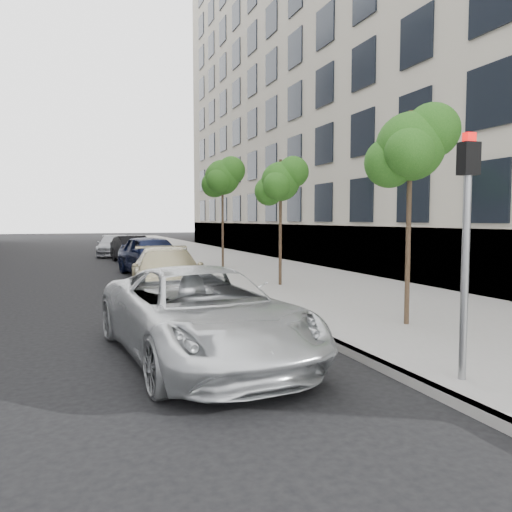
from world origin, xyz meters
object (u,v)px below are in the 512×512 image
suv (167,273)px  sedan_rear (113,246)px  tree_far (223,177)px  sedan_black (133,249)px  tree_mid (281,182)px  signal_pole (466,227)px  sedan_blue (152,255)px  minivan (201,314)px  tree_near (411,147)px

suv → sedan_rear: 17.35m
tree_far → sedan_black: tree_far is taller
tree_mid → tree_far: 6.53m
signal_pole → sedan_rear: bearing=96.9°
sedan_blue → sedan_black: size_ratio=1.14×
sedan_blue → sedan_rear: (-0.61, 11.55, -0.17)m
signal_pole → minivan: size_ratio=0.61×
tree_near → suv: (-3.77, 6.10, -2.98)m
suv → tree_far: bearing=67.1°
minivan → suv: minivan is taller
signal_pole → sedan_rear: 26.77m
signal_pole → sedan_blue: bearing=98.5°
sedan_rear → signal_pole: bearing=-77.8°
suv → sedan_blue: sedan_blue is taller
signal_pole → sedan_black: signal_pole is taller
tree_mid → suv: size_ratio=0.84×
tree_near → sedan_black: (-3.33, 18.51, -3.00)m
sedan_blue → suv: bearing=-102.8°
sedan_black → sedan_rear: bearing=88.9°
minivan → sedan_rear: size_ratio=1.19×
tree_far → tree_mid: bearing=-90.0°
sedan_rear → tree_near: bearing=-73.4°
tree_near → tree_mid: 6.50m
tree_mid → suv: tree_mid is taller
signal_pole → tree_near: bearing=65.8°
sedan_blue → tree_near: bearing=-82.8°
signal_pole → sedan_black: (-1.78, 21.68, -1.45)m
sedan_blue → sedan_black: sedan_blue is taller
tree_near → sedan_blue: size_ratio=0.92×
tree_near → sedan_black: bearing=100.2°
minivan → suv: bearing=79.1°
tree_near → signal_pole: 3.85m
tree_mid → sedan_blue: tree_mid is taller
tree_near → tree_mid: (-0.00, 6.50, -0.23)m
signal_pole → sedan_blue: size_ratio=0.67×
tree_near → tree_mid: bearing=90.0°
tree_mid → minivan: 8.73m
sedan_black → sedan_rear: sedan_black is taller
suv → sedan_black: suv is taller
signal_pole → sedan_black: 21.81m
tree_mid → sedan_rear: size_ratio=0.93×
tree_near → minivan: tree_near is taller
minivan → sedan_black: 19.07m
sedan_blue → sedan_rear: sedan_blue is taller
tree_near → tree_far: size_ratio=0.90×
tree_mid → signal_pole: 9.88m
tree_mid → signal_pole: bearing=-99.1°
tree_mid → sedan_black: (-3.33, 12.01, -2.77)m
tree_mid → sedan_black: tree_mid is taller
suv → sedan_black: bearing=93.7°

